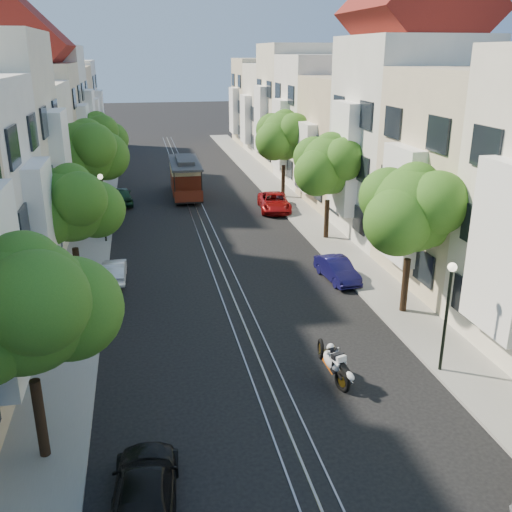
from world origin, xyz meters
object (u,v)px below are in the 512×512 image
parked_car_w_near (145,490)px  parked_car_w_far (121,196)px  parked_car_w_mid (114,271)px  tree_w_c (88,153)px  lamp_west (102,198)px  sportbike_rider (333,362)px  parked_car_e_mid (337,270)px  cable_car (185,175)px  tree_e_d (285,137)px  lamp_east (448,301)px  tree_w_a (26,309)px  tree_e_c (330,166)px  tree_w_b (72,207)px  tree_e_b (414,211)px  tree_w_d (98,137)px  parked_car_e_far (274,202)px

parked_car_w_near → parked_car_w_far: (-1.13, 32.03, 0.09)m
parked_car_w_mid → parked_car_w_far: 15.88m
tree_w_c → parked_car_w_far: bearing=76.1°
lamp_west → sportbike_rider: (8.53, -17.85, -2.03)m
parked_car_e_mid → parked_car_w_near: (-10.00, -13.92, 0.03)m
sportbike_rider → cable_car: 29.18m
tree_e_d → lamp_east: tree_e_d is taller
tree_w_a → lamp_east: size_ratio=1.61×
tree_e_d → sportbike_rider: 27.59m
tree_e_c → parked_car_e_mid: size_ratio=1.88×
lamp_east → cable_car: bearing=102.9°
tree_w_c → parked_car_e_mid: 17.83m
tree_w_c → parked_car_w_near: size_ratio=1.71×
tree_w_b → lamp_west: bearing=84.0°
tree_w_a → parked_car_e_mid: size_ratio=1.93×
tree_e_b → tree_w_c: size_ratio=0.94×
parked_car_e_mid → tree_e_d: bearing=78.8°
parked_car_w_near → parked_car_w_mid: bearing=-81.2°
parked_car_e_mid → parked_car_w_mid: parked_car_e_mid is taller
tree_e_c → lamp_west: 13.82m
tree_w_d → parked_car_e_far: (12.74, -8.66, -3.95)m
parked_car_w_mid → tree_w_b: bearing=47.0°
lamp_west → lamp_east: bearing=-55.0°
lamp_west → sportbike_rider: size_ratio=2.00×
parked_car_w_near → tree_w_d: bearing=-81.1°
tree_w_b → parked_car_e_far: tree_w_b is taller
tree_w_a → tree_w_b: 12.00m
tree_e_d → sportbike_rider: tree_e_d is taller
lamp_east → tree_w_a: bearing=-171.4°
tree_w_d → lamp_west: (0.84, -13.98, -1.75)m
parked_car_e_far → tree_w_b: bearing=-127.4°
tree_e_c → parked_car_e_mid: 7.94m
lamp_west → parked_car_w_near: (1.90, -22.58, -2.24)m
parked_car_e_mid → parked_car_e_far: 13.98m
lamp_east → parked_car_w_near: 11.85m
lamp_east → sportbike_rider: (-4.07, 0.15, -2.03)m
tree_e_b → tree_w_b: (-14.40, 5.00, -0.34)m
tree_e_d → parked_car_w_near: tree_e_d is taller
tree_e_d → tree_w_b: bearing=-130.3°
lamp_east → parked_car_e_far: lamp_east is taller
tree_w_c → parked_car_e_mid: size_ratio=2.05×
tree_w_b → parked_car_e_mid: tree_w_b is taller
tree_w_a → lamp_west: 20.13m
parked_car_e_mid → parked_car_w_mid: 11.42m
parked_car_e_far → parked_car_w_mid: size_ratio=1.44×
parked_car_w_mid → parked_car_e_far: bearing=-132.4°
tree_e_c → tree_w_d: (-14.40, 16.00, 0.00)m
lamp_west → parked_car_w_far: size_ratio=1.03×
lamp_east → lamp_west: size_ratio=1.00×
tree_w_c → lamp_east: size_ratio=1.71×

